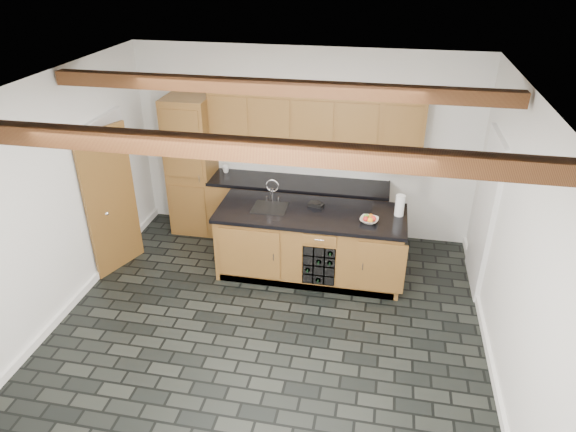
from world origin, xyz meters
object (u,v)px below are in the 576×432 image
(fruit_bowl, at_px, (369,220))
(island, at_px, (311,243))
(paper_towel, at_px, (400,205))
(kitchen_scale, at_px, (316,204))

(fruit_bowl, bearing_deg, island, 170.11)
(fruit_bowl, relative_size, paper_towel, 0.81)
(fruit_bowl, bearing_deg, kitchen_scale, 156.82)
(island, bearing_deg, paper_towel, 6.82)
(kitchen_scale, bearing_deg, paper_towel, 15.09)
(kitchen_scale, distance_m, fruit_bowl, 0.78)
(kitchen_scale, xyz_separation_m, fruit_bowl, (0.71, -0.31, -0.00))
(fruit_bowl, xyz_separation_m, paper_towel, (0.36, 0.26, 0.11))
(fruit_bowl, height_order, paper_towel, paper_towel)
(kitchen_scale, bearing_deg, island, -83.95)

